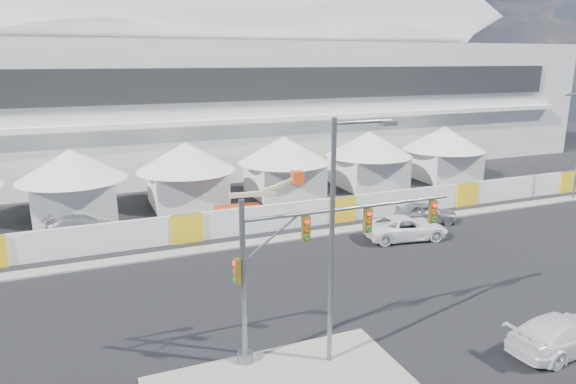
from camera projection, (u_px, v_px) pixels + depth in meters
name	position (u px, v px, depth m)	size (l,w,h in m)	color
ground	(374.00, 322.00, 24.56)	(160.00, 160.00, 0.00)	black
far_curb	(500.00, 208.00, 43.09)	(80.00, 1.20, 0.12)	gray
stadium	(258.00, 82.00, 62.53)	(80.00, 24.80, 21.98)	silver
tent_row	(237.00, 164.00, 45.43)	(53.40, 8.40, 5.40)	white
hoarding_fence	(342.00, 209.00, 39.50)	(70.00, 0.25, 2.00)	white
scaffold_tower	(522.00, 104.00, 72.19)	(4.40, 4.40, 12.00)	#595B60
sedan_silver	(426.00, 212.00, 39.41)	(4.64, 1.87, 1.58)	#B2B1B6
pickup_curb	(406.00, 228.00, 35.78)	(5.87, 2.71, 1.63)	white
pickup_near	(562.00, 333.00, 22.06)	(5.38, 2.19, 1.56)	white
lot_car_c	(82.00, 225.00, 36.62)	(4.87, 1.98, 1.41)	silver
traffic_mast	(294.00, 265.00, 20.96)	(9.97, 0.67, 6.93)	slate
streetlight_median	(338.00, 227.00, 19.90)	(2.77, 0.28, 10.01)	slate
boom_lift	(246.00, 207.00, 40.12)	(7.24, 2.04, 3.63)	#DF4615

